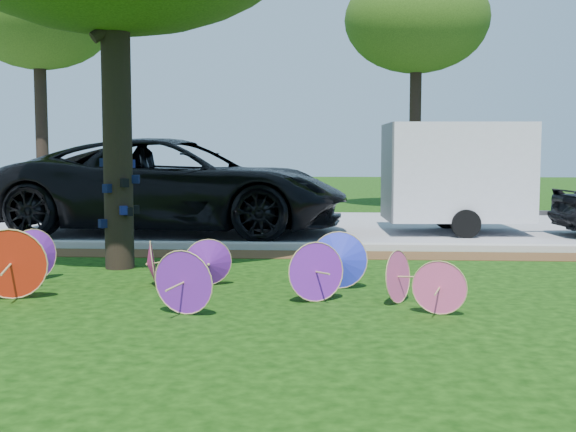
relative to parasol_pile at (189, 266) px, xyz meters
name	(u,v)px	position (x,y,z in m)	size (l,w,h in m)	color
ground	(232,311)	(0.67, -0.90, -0.36)	(90.00, 90.00, 0.00)	black
mulch_strip	(268,254)	(0.67, 3.60, -0.35)	(90.00, 1.00, 0.01)	#472D16
curb	(272,246)	(0.67, 4.30, -0.30)	(90.00, 0.30, 0.12)	#B7B5AD
street	(286,226)	(0.67, 8.45, -0.35)	(90.00, 8.00, 0.01)	gray
parasol_pile	(189,266)	(0.00, 0.00, 0.00)	(6.06, 2.51, 0.89)	red
black_van	(177,186)	(-1.64, 6.84, 0.68)	(3.45, 7.48, 2.08)	black
cargo_trailer	(457,172)	(4.49, 7.20, 1.00)	(3.01, 1.91, 2.71)	silver
bg_trees	(381,21)	(3.23, 13.65, 5.41)	(23.42, 7.27, 7.40)	black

